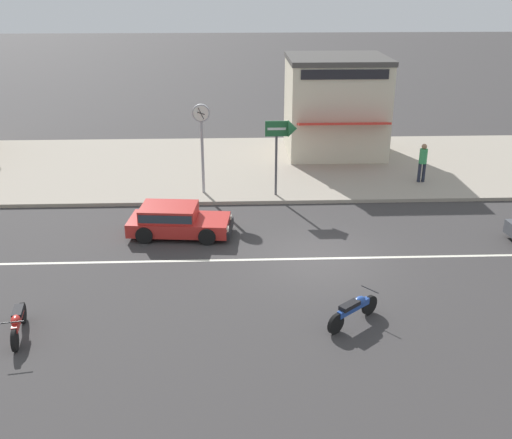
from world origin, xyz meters
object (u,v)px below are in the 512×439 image
(pedestrian_near_clock, at_px, (423,160))
(motorcycle_1, at_px, (18,322))
(hatchback_red_1, at_px, (176,220))
(street_clock, at_px, (202,127))
(motorcycle_0, at_px, (354,309))
(shopfront_mid_block, at_px, (335,105))
(arrow_signboard, at_px, (288,133))

(pedestrian_near_clock, bearing_deg, motorcycle_1, -140.60)
(hatchback_red_1, xyz_separation_m, street_clock, (0.81, 4.05, 2.36))
(pedestrian_near_clock, bearing_deg, motorcycle_0, -114.74)
(street_clock, distance_m, pedestrian_near_clock, 9.73)
(hatchback_red_1, height_order, shopfront_mid_block, shopfront_mid_block)
(street_clock, xyz_separation_m, pedestrian_near_clock, (9.51, 1.00, -1.79))
(motorcycle_0, bearing_deg, arrow_signboard, 95.50)
(hatchback_red_1, xyz_separation_m, arrow_signboard, (4.28, 3.61, 2.19))
(pedestrian_near_clock, bearing_deg, street_clock, -173.99)
(pedestrian_near_clock, bearing_deg, arrow_signboard, -166.61)
(arrow_signboard, height_order, shopfront_mid_block, shopfront_mid_block)
(arrow_signboard, bearing_deg, pedestrian_near_clock, 13.39)
(street_clock, distance_m, arrow_signboard, 3.50)
(hatchback_red_1, distance_m, shopfront_mid_block, 12.46)
(motorcycle_0, xyz_separation_m, pedestrian_near_clock, (5.11, 11.09, 0.73))
(hatchback_red_1, relative_size, pedestrian_near_clock, 2.19)
(hatchback_red_1, height_order, street_clock, street_clock)
(street_clock, height_order, pedestrian_near_clock, street_clock)
(street_clock, bearing_deg, motorcycle_1, -112.62)
(street_clock, relative_size, shopfront_mid_block, 0.72)
(motorcycle_1, height_order, arrow_signboard, arrow_signboard)
(motorcycle_0, xyz_separation_m, street_clock, (-4.40, 10.09, 2.53))
(motorcycle_0, bearing_deg, hatchback_red_1, 130.78)
(motorcycle_1, height_order, street_clock, street_clock)
(motorcycle_1, bearing_deg, motorcycle_0, 1.76)
(shopfront_mid_block, bearing_deg, arrow_signboard, -114.76)
(motorcycle_1, xyz_separation_m, arrow_signboard, (7.79, 9.92, 2.36))
(hatchback_red_1, distance_m, street_clock, 4.76)
(arrow_signboard, bearing_deg, hatchback_red_1, -139.86)
(arrow_signboard, distance_m, shopfront_mid_block, 7.00)
(arrow_signboard, height_order, pedestrian_near_clock, arrow_signboard)
(arrow_signboard, xyz_separation_m, pedestrian_near_clock, (6.04, 1.44, -1.63))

